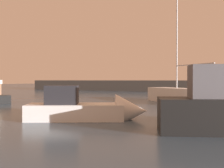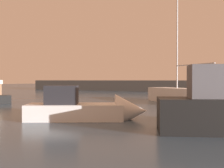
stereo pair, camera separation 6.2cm
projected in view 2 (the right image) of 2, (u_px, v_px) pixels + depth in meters
ground_plane at (168, 102)px, 26.38m from camera, size 220.00×220.00×0.00m
breakwater at (205, 86)px, 47.58m from camera, size 71.26×4.74×2.04m
motorboat_3 at (93, 109)px, 14.93m from camera, size 6.50×4.68×2.27m
sailboat_moored at (183, 95)px, 25.75m from camera, size 8.23×7.44×13.17m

